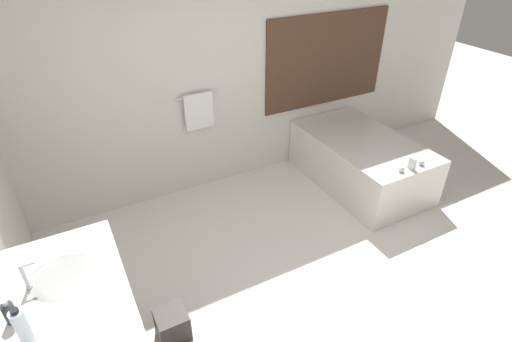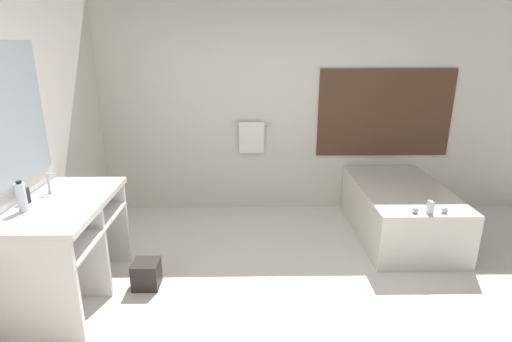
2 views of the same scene
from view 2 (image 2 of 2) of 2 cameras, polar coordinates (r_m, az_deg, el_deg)
name	(u,v)px [view 2 (image 2 of 2)]	position (r m, az deg, el deg)	size (l,w,h in m)	color
ground_plane	(289,310)	(3.55, 4.76, -19.14)	(16.00, 16.00, 0.00)	silver
wall_back_with_blinds	(279,108)	(5.12, 3.31, 8.99)	(7.40, 0.13, 2.70)	silver
vanity_counter	(69,228)	(3.73, -25.15, -7.39)	(0.68, 1.22, 0.90)	white
sink_faucet	(49,183)	(3.83, -27.44, -1.59)	(0.09, 0.04, 0.18)	silver
bathtub	(400,209)	(4.88, 19.84, -5.06)	(0.96, 1.63, 0.70)	silver
water_bottle_1	(21,197)	(3.51, -30.50, -3.24)	(0.07, 0.07, 0.25)	white
soap_dispenser	(26,195)	(3.70, -30.02, -2.96)	(0.06, 0.06, 0.16)	#28282D
waste_bin	(147,274)	(3.89, -15.37, -14.00)	(0.23, 0.23, 0.25)	#2D2823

